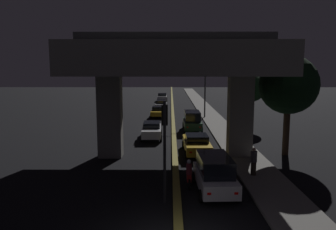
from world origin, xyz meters
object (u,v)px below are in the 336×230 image
street_lamp (203,78)px  car_silver_third_oncoming (161,105)px  car_taxi_yellow_second (197,144)px  motorcycle_red_filtering_near (189,175)px  car_white_lead (215,173)px  pedestrian_on_sidewalk (254,161)px  traffic_light_left_of_median (165,134)px  car_white_fourth_oncoming (162,97)px  car_white_lead_oncoming (152,130)px  car_dark_green_third (192,121)px  car_taxi_yellow_second_oncoming (158,111)px

street_lamp → car_silver_third_oncoming: (-5.58, 9.23, -4.41)m
car_taxi_yellow_second → motorcycle_red_filtering_near: bearing=170.8°
car_white_lead → pedestrian_on_sidewalk: (2.62, 2.32, -0.04)m
traffic_light_left_of_median → car_white_fourth_oncoming: size_ratio=1.25×
car_white_lead → motorcycle_red_filtering_near: bearing=55.3°
car_white_lead_oncoming → car_silver_third_oncoming: car_white_lead_oncoming is taller
car_taxi_yellow_second → car_white_lead_oncoming: (-3.71, 5.27, 0.05)m
car_white_lead_oncoming → pedestrian_on_sidewalk: bearing=29.8°
car_taxi_yellow_second → motorcycle_red_filtering_near: size_ratio=2.70×
car_white_lead → car_dark_green_third: size_ratio=1.00×
street_lamp → car_white_lead_oncoming: bearing=-115.1°
car_taxi_yellow_second → car_taxi_yellow_second_oncoming: (-3.62, 18.78, -0.02)m
car_dark_green_third → car_taxi_yellow_second_oncoming: size_ratio=0.97×
street_lamp → car_white_fourth_oncoming: (-5.72, 21.72, -4.35)m
traffic_light_left_of_median → car_white_fourth_oncoming: traffic_light_left_of_median is taller
car_taxi_yellow_second_oncoming → pedestrian_on_sidewalk: pedestrian_on_sidewalk is taller
car_white_lead_oncoming → motorcycle_red_filtering_near: (2.75, -12.27, -0.16)m
car_dark_green_third → pedestrian_on_sidewalk: bearing=-169.8°
motorcycle_red_filtering_near → pedestrian_on_sidewalk: bearing=-67.8°
car_white_fourth_oncoming → traffic_light_left_of_median: bearing=1.2°
car_white_lead → car_silver_third_oncoming: car_white_lead is taller
car_white_fourth_oncoming → car_white_lead: bearing=4.4°
car_white_lead → motorcycle_red_filtering_near: size_ratio=2.39×
pedestrian_on_sidewalk → car_silver_third_oncoming: bearing=101.1°
car_white_lead_oncoming → car_taxi_yellow_second_oncoming: (0.09, 13.51, -0.08)m
car_taxi_yellow_second → traffic_light_left_of_median: bearing=164.7°
car_taxi_yellow_second_oncoming → car_white_fourth_oncoming: bearing=-178.2°
traffic_light_left_of_median → car_dark_green_third: bearing=82.1°
car_white_lead → car_dark_green_third: bearing=-2.4°
car_white_lead_oncoming → pedestrian_on_sidewalk: size_ratio=2.58×
traffic_light_left_of_median → car_silver_third_oncoming: traffic_light_left_of_median is taller
pedestrian_on_sidewalk → car_white_fourth_oncoming: bearing=98.3°
car_dark_green_third → pedestrian_on_sidewalk: size_ratio=2.54×
car_silver_third_oncoming → car_taxi_yellow_second: bearing=8.7°
car_dark_green_third → car_taxi_yellow_second: bearing=178.0°
motorcycle_red_filtering_near → car_white_lead: bearing=-120.9°
car_white_lead_oncoming → car_white_fourth_oncoming: size_ratio=1.09×
car_dark_green_third → car_taxi_yellow_second_oncoming: car_dark_green_third is taller
car_white_lead → car_silver_third_oncoming: size_ratio=0.94×
car_white_lead → car_white_lead_oncoming: car_white_lead is taller
car_white_lead → pedestrian_on_sidewalk: car_white_lead is taller
motorcycle_red_filtering_near → pedestrian_on_sidewalk: 4.21m
traffic_light_left_of_median → car_white_lead: traffic_light_left_of_median is taller
car_taxi_yellow_second → pedestrian_on_sidewalk: (2.95, -5.49, 0.22)m
street_lamp → motorcycle_red_filtering_near: bearing=-97.1°
traffic_light_left_of_median → motorcycle_red_filtering_near: 3.70m
car_white_lead → car_dark_green_third: car_dark_green_third is taller
car_taxi_yellow_second_oncoming → car_silver_third_oncoming: 8.21m
traffic_light_left_of_median → motorcycle_red_filtering_near: size_ratio=2.78×
car_taxi_yellow_second → car_taxi_yellow_second_oncoming: bearing=9.5°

